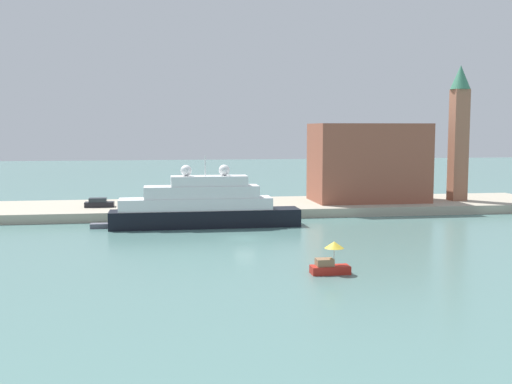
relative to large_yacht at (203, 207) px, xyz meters
name	(u,v)px	position (x,y,z in m)	size (l,w,h in m)	color
ground	(245,238)	(4.53, -9.93, -2.87)	(400.00, 400.00, 0.00)	slate
quay_dock	(224,208)	(4.53, 15.16, -2.17)	(110.00, 18.19, 1.41)	#ADA38E
large_yacht	(203,207)	(0.00, 0.00, 0.00)	(26.29, 4.36, 9.95)	black
small_motorboat	(330,262)	(9.92, -30.07, -1.72)	(3.67, 1.84, 3.08)	#B22319
work_barge	(110,226)	(-12.82, 1.14, -2.55)	(5.18, 1.41, 0.65)	#595966
harbor_building	(368,162)	(29.04, 15.27, 5.08)	(18.76, 10.81, 13.09)	#93513D
bell_tower	(459,127)	(44.50, 13.85, 10.99)	(3.37, 3.37, 22.87)	#9E664C
parked_car	(99,203)	(-15.33, 13.50, -0.84)	(4.49, 1.87, 1.46)	black
person_figure	(129,205)	(-10.46, 8.73, -0.63)	(0.36, 0.36, 1.80)	maroon
mooring_bollard	(249,207)	(7.57, 7.72, -1.14)	(0.51, 0.51, 0.66)	black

